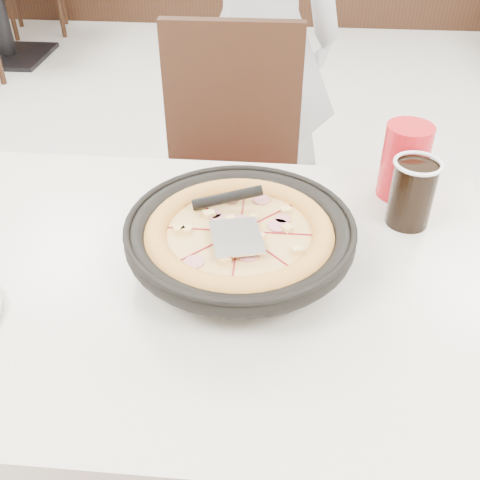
# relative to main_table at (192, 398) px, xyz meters

# --- Properties ---
(floor) EXTENTS (7.00, 7.00, 0.00)m
(floor) POSITION_rel_main_table_xyz_m (0.23, 0.58, -0.38)
(floor) COLOR #B9B9B4
(floor) RESTS_ON ground
(main_table) EXTENTS (1.25, 0.88, 0.75)m
(main_table) POSITION_rel_main_table_xyz_m (0.00, 0.00, 0.00)
(main_table) COLOR beige
(main_table) RESTS_ON floor
(chair_far) EXTENTS (0.42, 0.42, 0.95)m
(chair_far) POSITION_rel_main_table_xyz_m (0.01, 0.66, 0.10)
(chair_far) COLOR black
(chair_far) RESTS_ON floor
(trivet) EXTENTS (0.13, 0.13, 0.04)m
(trivet) POSITION_rel_main_table_xyz_m (0.07, -0.00, 0.39)
(trivet) COLOR black
(trivet) RESTS_ON main_table
(pizza_pan) EXTENTS (0.34, 0.34, 0.01)m
(pizza_pan) POSITION_rel_main_table_xyz_m (0.10, 0.03, 0.42)
(pizza_pan) COLOR black
(pizza_pan) RESTS_ON trivet
(pizza) EXTENTS (0.37, 0.37, 0.02)m
(pizza) POSITION_rel_main_table_xyz_m (0.10, 0.01, 0.44)
(pizza) COLOR gold
(pizza) RESTS_ON pizza_pan
(pizza_server) EXTENTS (0.11, 0.12, 0.00)m
(pizza_server) POSITION_rel_main_table_xyz_m (0.10, -0.02, 0.47)
(pizza_server) COLOR silver
(pizza_server) RESTS_ON pizza
(cola_glass) EXTENTS (0.09, 0.09, 0.13)m
(cola_glass) POSITION_rel_main_table_xyz_m (0.43, 0.18, 0.44)
(cola_glass) COLOR black
(cola_glass) RESTS_ON main_table
(red_cup) EXTENTS (0.10, 0.10, 0.16)m
(red_cup) POSITION_rel_main_table_xyz_m (0.43, 0.29, 0.45)
(red_cup) COLOR red
(red_cup) RESTS_ON main_table
(diner_person) EXTENTS (0.58, 0.38, 1.60)m
(diner_person) POSITION_rel_main_table_xyz_m (0.06, 1.20, 0.42)
(diner_person) COLOR #B4B4B9
(diner_person) RESTS_ON floor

